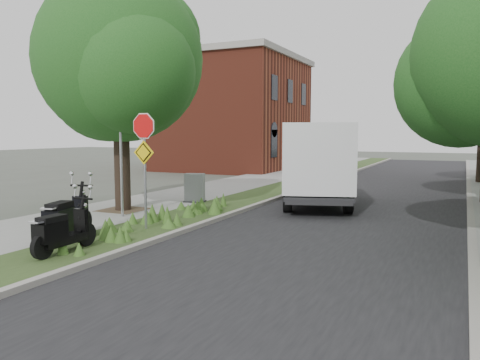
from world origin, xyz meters
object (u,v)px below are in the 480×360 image
object	(u,v)px
scooter_far	(64,222)
utility_cabinet	(195,188)
sign_assembly	(144,147)
scooter_near	(58,235)
box_truck	(317,161)

from	to	relation	value
scooter_far	utility_cabinet	size ratio (longest dim) A/B	1.87
sign_assembly	scooter_near	xyz separation A→B (m)	(-0.04, -2.96, -1.79)
scooter_near	scooter_far	xyz separation A→B (m)	(-0.80, 0.94, 0.05)
scooter_far	utility_cabinet	bearing A→B (deg)	94.68
sign_assembly	scooter_near	world-z (taller)	sign_assembly
utility_cabinet	scooter_near	bearing A→B (deg)	-80.09
sign_assembly	box_truck	world-z (taller)	sign_assembly
sign_assembly	utility_cabinet	xyz separation A→B (m)	(-1.40, 4.85, -1.70)
sign_assembly	scooter_near	distance (m)	3.46
sign_assembly	scooter_far	world-z (taller)	sign_assembly
utility_cabinet	scooter_far	bearing A→B (deg)	-85.32
scooter_far	utility_cabinet	world-z (taller)	utility_cabinet
box_truck	scooter_near	bearing A→B (deg)	-106.46
utility_cabinet	sign_assembly	bearing A→B (deg)	-73.91
sign_assembly	utility_cabinet	bearing A→B (deg)	106.09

